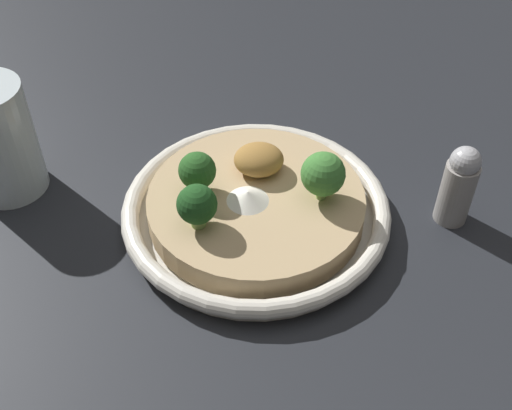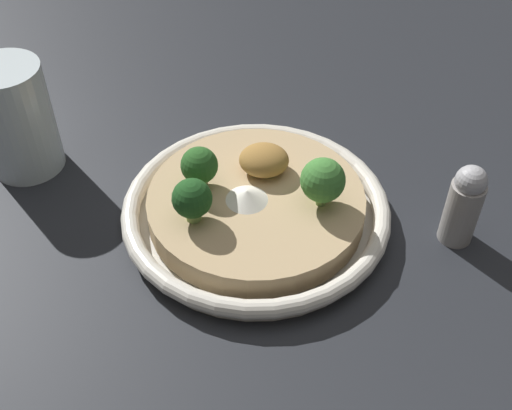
% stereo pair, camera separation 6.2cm
% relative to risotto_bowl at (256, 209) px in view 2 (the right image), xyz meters
% --- Properties ---
extents(ground_plane, '(6.00, 6.00, 0.00)m').
position_rel_risotto_bowl_xyz_m(ground_plane, '(0.00, 0.00, -0.02)').
color(ground_plane, '#23262B').
extents(risotto_bowl, '(0.26, 0.26, 0.03)m').
position_rel_risotto_bowl_xyz_m(risotto_bowl, '(0.00, 0.00, 0.00)').
color(risotto_bowl, silver).
rests_on(risotto_bowl, ground_plane).
extents(cheese_sprinkle, '(0.04, 0.04, 0.01)m').
position_rel_risotto_bowl_xyz_m(cheese_sprinkle, '(0.01, 0.01, 0.02)').
color(cheese_sprinkle, white).
rests_on(cheese_sprinkle, risotto_bowl).
extents(crispy_onion_garnish, '(0.05, 0.04, 0.03)m').
position_rel_risotto_bowl_xyz_m(crispy_onion_garnish, '(-0.01, -0.04, 0.03)').
color(crispy_onion_garnish, '#A37538').
rests_on(crispy_onion_garnish, risotto_bowl).
extents(broccoli_front_right, '(0.04, 0.04, 0.04)m').
position_rel_risotto_bowl_xyz_m(broccoli_front_right, '(0.05, -0.01, 0.04)').
color(broccoli_front_right, '#759E4C').
rests_on(broccoli_front_right, risotto_bowl).
extents(broccoli_back_right, '(0.04, 0.04, 0.04)m').
position_rel_risotto_bowl_xyz_m(broccoli_back_right, '(0.05, 0.04, 0.04)').
color(broccoli_back_right, '#84A856').
rests_on(broccoli_back_right, risotto_bowl).
extents(broccoli_back_left, '(0.04, 0.04, 0.05)m').
position_rel_risotto_bowl_xyz_m(broccoli_back_left, '(-0.06, 0.01, 0.05)').
color(broccoli_back_left, '#759E4C').
rests_on(broccoli_back_left, risotto_bowl).
extents(drinking_glass, '(0.08, 0.08, 0.12)m').
position_rel_risotto_bowl_xyz_m(drinking_glass, '(0.25, -0.07, 0.04)').
color(drinking_glass, silver).
rests_on(drinking_glass, ground_plane).
extents(pepper_shaker, '(0.03, 0.03, 0.09)m').
position_rel_risotto_bowl_xyz_m(pepper_shaker, '(-0.19, 0.01, 0.03)').
color(pepper_shaker, '#9E9993').
rests_on(pepper_shaker, ground_plane).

